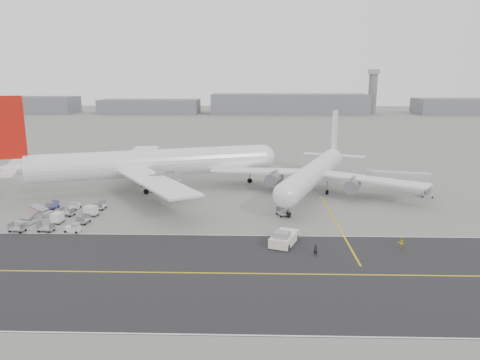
{
  "coord_description": "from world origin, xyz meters",
  "views": [
    {
      "loc": [
        14.35,
        -78.38,
        26.83
      ],
      "look_at": [
        11.82,
        12.0,
        6.6
      ],
      "focal_mm": 35.0,
      "sensor_mm": 36.0,
      "label": 1
    }
  ],
  "objects_px": {
    "airliner_b": "(315,172)",
    "pushback_tug": "(284,238)",
    "ground_crew_b": "(401,243)",
    "control_tower": "(373,91)",
    "airliner_a": "(145,163)",
    "jet_bridge": "(399,179)",
    "ground_crew_a": "(316,250)"
  },
  "relations": [
    {
      "from": "airliner_a",
      "to": "pushback_tug",
      "type": "bearing_deg",
      "value": -158.5
    },
    {
      "from": "control_tower",
      "to": "ground_crew_a",
      "type": "bearing_deg",
      "value": -105.39
    },
    {
      "from": "airliner_b",
      "to": "ground_crew_b",
      "type": "height_order",
      "value": "airliner_b"
    },
    {
      "from": "control_tower",
      "to": "airliner_a",
      "type": "relative_size",
      "value": 0.49
    },
    {
      "from": "control_tower",
      "to": "ground_crew_b",
      "type": "height_order",
      "value": "control_tower"
    },
    {
      "from": "control_tower",
      "to": "pushback_tug",
      "type": "xyz_separation_m",
      "value": [
        -80.55,
        -271.33,
        -15.21
      ]
    },
    {
      "from": "airliner_a",
      "to": "ground_crew_a",
      "type": "relative_size",
      "value": 34.15
    },
    {
      "from": "jet_bridge",
      "to": "ground_crew_b",
      "type": "relative_size",
      "value": 7.82
    },
    {
      "from": "airliner_b",
      "to": "jet_bridge",
      "type": "height_order",
      "value": "airliner_b"
    },
    {
      "from": "pushback_tug",
      "to": "jet_bridge",
      "type": "bearing_deg",
      "value": 70.09
    },
    {
      "from": "control_tower",
      "to": "ground_crew_b",
      "type": "distance_m",
      "value": 280.08
    },
    {
      "from": "control_tower",
      "to": "airliner_b",
      "type": "bearing_deg",
      "value": -106.73
    },
    {
      "from": "control_tower",
      "to": "jet_bridge",
      "type": "bearing_deg",
      "value": -102.37
    },
    {
      "from": "control_tower",
      "to": "jet_bridge",
      "type": "distance_m",
      "value": 244.42
    },
    {
      "from": "airliner_a",
      "to": "airliner_b",
      "type": "distance_m",
      "value": 39.83
    },
    {
      "from": "pushback_tug",
      "to": "jet_bridge",
      "type": "relative_size",
      "value": 0.59
    },
    {
      "from": "ground_crew_a",
      "to": "ground_crew_b",
      "type": "distance_m",
      "value": 14.37
    },
    {
      "from": "airliner_a",
      "to": "pushback_tug",
      "type": "xyz_separation_m",
      "value": [
        30.57,
        -35.99,
        -5.49
      ]
    },
    {
      "from": "pushback_tug",
      "to": "ground_crew_b",
      "type": "bearing_deg",
      "value": 16.6
    },
    {
      "from": "airliner_b",
      "to": "pushback_tug",
      "type": "xyz_separation_m",
      "value": [
        -9.18,
        -33.91,
        -4.06
      ]
    },
    {
      "from": "airliner_b",
      "to": "pushback_tug",
      "type": "height_order",
      "value": "airliner_b"
    },
    {
      "from": "airliner_b",
      "to": "control_tower",
      "type": "bearing_deg",
      "value": 93.98
    },
    {
      "from": "airliner_b",
      "to": "pushback_tug",
      "type": "distance_m",
      "value": 35.37
    },
    {
      "from": "airliner_b",
      "to": "ground_crew_b",
      "type": "relative_size",
      "value": 25.66
    },
    {
      "from": "pushback_tug",
      "to": "ground_crew_a",
      "type": "height_order",
      "value": "pushback_tug"
    },
    {
      "from": "jet_bridge",
      "to": "ground_crew_b",
      "type": "bearing_deg",
      "value": -91.95
    },
    {
      "from": "control_tower",
      "to": "ground_crew_a",
      "type": "height_order",
      "value": "control_tower"
    },
    {
      "from": "control_tower",
      "to": "airliner_b",
      "type": "distance_m",
      "value": 248.16
    },
    {
      "from": "control_tower",
      "to": "pushback_tug",
      "type": "bearing_deg",
      "value": -106.53
    },
    {
      "from": "airliner_b",
      "to": "ground_crew_a",
      "type": "height_order",
      "value": "airliner_b"
    },
    {
      "from": "pushback_tug",
      "to": "ground_crew_a",
      "type": "distance_m",
      "value": 6.67
    },
    {
      "from": "jet_bridge",
      "to": "pushback_tug",
      "type": "bearing_deg",
      "value": -116.59
    }
  ]
}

